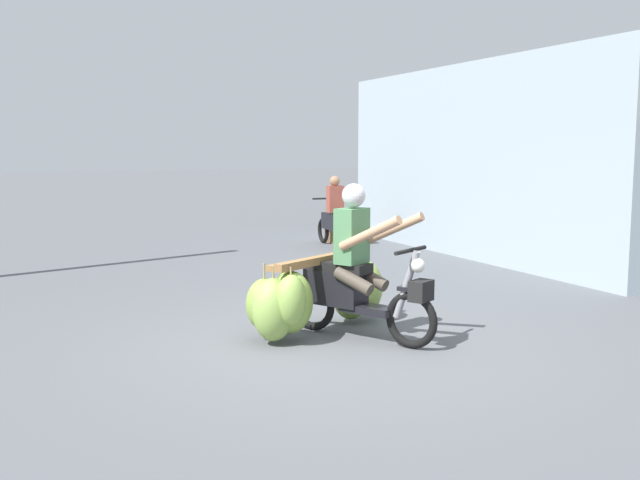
# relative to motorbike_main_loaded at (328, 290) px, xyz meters

# --- Properties ---
(ground_plane) EXTENTS (120.00, 120.00, 0.00)m
(ground_plane) POSITION_rel_motorbike_main_loaded_xyz_m (-0.14, -0.55, -0.46)
(ground_plane) COLOR #56595E
(motorbike_main_loaded) EXTENTS (1.86, 1.90, 1.58)m
(motorbike_main_loaded) POSITION_rel_motorbike_main_loaded_xyz_m (0.00, 0.00, 0.00)
(motorbike_main_loaded) COLOR black
(motorbike_main_loaded) RESTS_ON ground
(motorbike_distant_ahead_left) EXTENTS (0.50, 1.62, 1.40)m
(motorbike_distant_ahead_left) POSITION_rel_motorbike_main_loaded_xyz_m (2.90, 6.11, 0.11)
(motorbike_distant_ahead_left) COLOR black
(motorbike_distant_ahead_left) RESTS_ON ground
(shopfront_building) EXTENTS (3.70, 8.34, 3.41)m
(shopfront_building) POSITION_rel_motorbike_main_loaded_xyz_m (6.21, 4.05, 1.24)
(shopfront_building) COLOR #9EADB7
(shopfront_building) RESTS_ON ground
(produce_crate) EXTENTS (0.56, 0.40, 0.36)m
(produce_crate) POSITION_rel_motorbike_main_loaded_xyz_m (3.32, 6.70, -0.28)
(produce_crate) COLOR olive
(produce_crate) RESTS_ON ground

